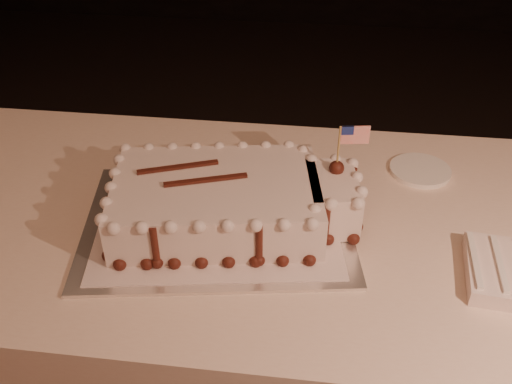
# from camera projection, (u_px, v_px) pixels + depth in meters

# --- Properties ---
(banquet_table) EXTENTS (2.40, 0.80, 0.75)m
(banquet_table) POSITION_uv_depth(u_px,v_px,m) (373.00, 345.00, 1.40)
(banquet_table) COLOR beige
(banquet_table) RESTS_ON ground
(cake_board) EXTENTS (0.60, 0.49, 0.01)m
(cake_board) POSITION_uv_depth(u_px,v_px,m) (218.00, 222.00, 1.18)
(cake_board) COLOR silver
(cake_board) RESTS_ON banquet_table
(doily) EXTENTS (0.54, 0.44, 0.00)m
(doily) POSITION_uv_depth(u_px,v_px,m) (218.00, 220.00, 1.18)
(doily) COLOR white
(doily) RESTS_ON cake_board
(sheet_cake) EXTENTS (0.53, 0.35, 0.20)m
(sheet_cake) POSITION_uv_depth(u_px,v_px,m) (231.00, 201.00, 1.15)
(sheet_cake) COLOR silver
(sheet_cake) RESTS_ON doily
(side_plate) EXTENTS (0.14, 0.14, 0.01)m
(side_plate) POSITION_uv_depth(u_px,v_px,m) (420.00, 170.00, 1.34)
(side_plate) COLOR white
(side_plate) RESTS_ON banquet_table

